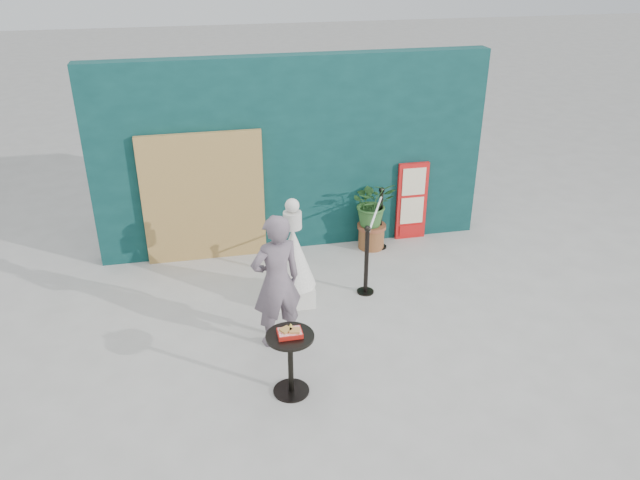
{
  "coord_description": "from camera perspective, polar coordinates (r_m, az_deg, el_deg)",
  "views": [
    {
      "loc": [
        -1.52,
        -5.83,
        4.57
      ],
      "look_at": [
        0.0,
        1.2,
        1.0
      ],
      "focal_mm": 35.0,
      "sensor_mm": 36.0,
      "label": 1
    }
  ],
  "objects": [
    {
      "name": "menu_board",
      "position": [
        10.21,
        8.4,
        3.53
      ],
      "size": [
        0.5,
        0.07,
        1.3
      ],
      "color": "red",
      "rests_on": "ground"
    },
    {
      "name": "planter",
      "position": [
        9.8,
        4.81,
        2.83
      ],
      "size": [
        0.68,
        0.59,
        1.15
      ],
      "color": "brown",
      "rests_on": "ground"
    },
    {
      "name": "ground",
      "position": [
        7.56,
        1.95,
        -10.81
      ],
      "size": [
        60.0,
        60.0,
        0.0
      ],
      "primitive_type": "plane",
      "color": "#ADAAA5",
      "rests_on": "ground"
    },
    {
      "name": "cafe_table",
      "position": [
        6.8,
        -2.73,
        -10.43
      ],
      "size": [
        0.52,
        0.52,
        0.75
      ],
      "color": "black",
      "rests_on": "ground"
    },
    {
      "name": "back_wall",
      "position": [
        9.61,
        -2.48,
        7.75
      ],
      "size": [
        6.0,
        0.3,
        3.0
      ],
      "primitive_type": "cube",
      "color": "#0A3030",
      "rests_on": "ground"
    },
    {
      "name": "bamboo_fence",
      "position": [
        9.47,
        -10.59,
        3.79
      ],
      "size": [
        1.8,
        0.08,
        2.0
      ],
      "primitive_type": "cube",
      "color": "tan",
      "rests_on": "ground"
    },
    {
      "name": "statue",
      "position": [
        8.31,
        -2.46,
        -1.96
      ],
      "size": [
        0.59,
        0.59,
        1.52
      ],
      "color": "white",
      "rests_on": "ground"
    },
    {
      "name": "food_basket",
      "position": [
        6.63,
        -2.77,
        -8.42
      ],
      "size": [
        0.26,
        0.19,
        0.11
      ],
      "color": "red",
      "rests_on": "cafe_table"
    },
    {
      "name": "woman",
      "position": [
        7.4,
        -4.0,
        -3.79
      ],
      "size": [
        0.71,
        0.56,
        1.71
      ],
      "primitive_type": "imported",
      "rotation": [
        0.0,
        0.0,
        3.4
      ],
      "color": "slate",
      "rests_on": "ground"
    },
    {
      "name": "stanchion_barrier",
      "position": [
        9.23,
        4.94,
        0.11
      ],
      "size": [
        0.84,
        1.54,
        1.03
      ],
      "color": "black",
      "rests_on": "ground"
    }
  ]
}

